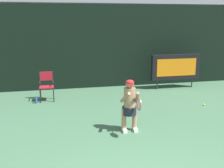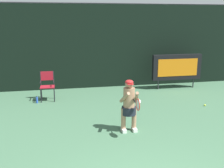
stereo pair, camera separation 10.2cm
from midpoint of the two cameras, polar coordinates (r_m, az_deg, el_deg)
The scene contains 7 objects.
backdrop_screen at distance 11.89m, azimuth -5.05°, elevation 7.78°, with size 18.00×0.12×3.66m.
scoreboard at distance 12.15m, azimuth 13.69°, elevation 3.45°, with size 2.20×0.21×1.50m.
umpire_chair at distance 10.42m, azimuth -13.15°, elevation -0.03°, with size 0.52×0.44×1.08m.
water_bottle at distance 10.27m, azimuth -15.21°, elevation -3.22°, with size 0.07×0.07×0.27m.
tennis_player at distance 7.35m, azimuth 4.01°, elevation -4.19°, with size 0.53×0.60×1.44m.
tennis_racket at distance 6.83m, azimuth 5.82°, elevation -4.26°, with size 0.03×0.60×0.31m.
tennis_ball_loose at distance 10.17m, azimuth 19.19°, elevation -4.21°, with size 0.07×0.07×0.07m.
Camera 2 is at (-1.29, -3.26, 3.04)m, focal length 43.55 mm.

